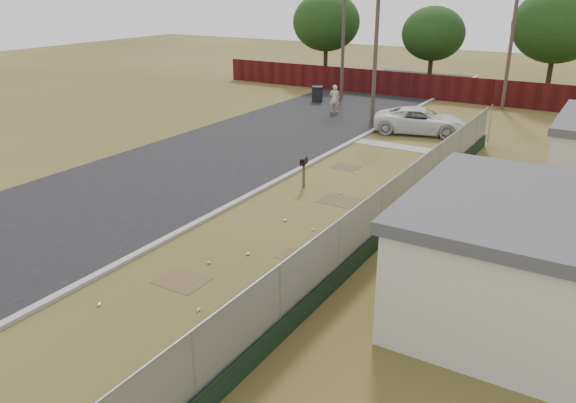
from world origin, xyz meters
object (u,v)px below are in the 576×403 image
Objects in this scene: trash_bin at (317,94)px; mailbox at (304,164)px; pedestrian at (335,99)px; pickup_truck at (421,121)px; fire_hydrant at (195,349)px.

mailbox is at bearing -63.42° from trash_bin.
pedestrian reaches higher than mailbox.
mailbox is 0.25× the size of pickup_truck.
pickup_truck is (1.11, 11.32, -0.31)m from mailbox.
fire_hydrant is 22.77m from pickup_truck.
pedestrian is 3.65m from trash_bin.
pickup_truck is at bearing -28.43° from trash_bin.
pickup_truck is at bearing 84.38° from mailbox.
fire_hydrant is 26.80m from pedestrian.
pedestrian is at bearing -43.81° from trash_bin.
pickup_truck is 7.13m from pedestrian.
fire_hydrant is 11.92m from mailbox.
pickup_truck reaches higher than trash_bin.
fire_hydrant is at bearing -71.77° from mailbox.
pedestrian is 1.62× the size of trash_bin.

